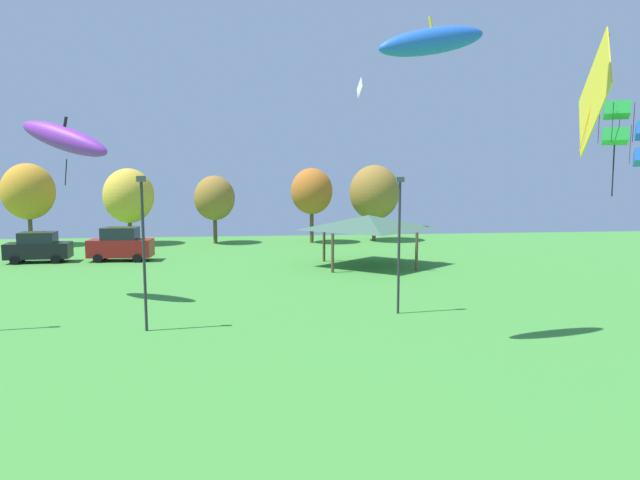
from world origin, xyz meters
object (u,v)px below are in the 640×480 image
Objects in this scene: treeline_tree_1 at (129,196)px; treeline_tree_3 at (312,191)px; kite_flying_7 at (64,138)px; treeline_tree_4 at (374,193)px; treeline_tree_2 at (215,198)px; treeline_tree_0 at (28,192)px; kite_flying_2 at (616,124)px; kite_flying_5 at (432,41)px; park_pavilion at (368,222)px; parked_car_leftmost at (38,247)px; parked_car_second_from_left at (121,244)px; light_post_0 at (144,245)px; light_post_2 at (399,237)px; kite_flying_0 at (360,88)px; kite_flying_6 at (594,93)px.

treeline_tree_3 is (16.60, -0.63, 0.36)m from treeline_tree_1.
kite_flying_7 is 0.74× the size of treeline_tree_4.
kite_flying_7 is 24.47m from treeline_tree_2.
treeline_tree_0 reaches higher than treeline_tree_3.
kite_flying_5 is (-6.38, 1.46, 3.01)m from kite_flying_2.
park_pavilion is (-4.99, 19.73, -5.23)m from kite_flying_2.
parked_car_leftmost is 29.18m from treeline_tree_4.
light_post_0 reaches higher than parked_car_second_from_left.
kite_flying_7 is at bearing 165.37° from light_post_2.
treeline_tree_1 is (-6.79, 29.41, 0.81)m from light_post_0.
treeline_tree_0 reaches higher than parked_car_second_from_left.
kite_flying_0 is 24.67m from kite_flying_6.
treeline_tree_0 is at bearing 109.67° from parked_car_leftmost.
kite_flying_2 is 0.49× the size of treeline_tree_1.
kite_flying_0 is 0.43× the size of kite_flying_2.
kite_flying_6 is 17.22m from light_post_0.
parked_car_second_from_left is 0.64× the size of park_pavilion.
treeline_tree_1 is (-24.22, 33.94, -3.88)m from kite_flying_2.
kite_flying_7 is at bearing -67.82° from parked_car_leftmost.
kite_flying_2 is 21.01m from park_pavilion.
light_post_2 is (0.12, 4.75, -7.74)m from kite_flying_5.
parked_car_second_from_left is 14.33m from treeline_tree_0.
treeline_tree_1 is at bearing 143.54° from park_pavilion.
treeline_tree_2 is at bearing 0.40° from treeline_tree_0.
kite_flying_0 is 0.20× the size of park_pavilion.
kite_flying_6 is at bearing -78.02° from light_post_2.
kite_flying_7 is 0.83× the size of light_post_0.
kite_flying_0 is 18.07m from kite_flying_5.
treeline_tree_3 reaches higher than light_post_0.
kite_flying_2 is at bearing -25.06° from kite_flying_7.
treeline_tree_0 is at bearing -179.19° from treeline_tree_4.
light_post_0 reaches higher than light_post_2.
parked_car_leftmost is at bearing 168.92° from kite_flying_0.
kite_flying_6 reaches higher than treeline_tree_2.
treeline_tree_2 is at bearing 110.45° from light_post_2.
kite_flying_0 is at bearing -38.00° from treeline_tree_1.
kite_flying_0 reaches higher than kite_flying_7.
kite_flying_7 is 0.78× the size of treeline_tree_1.
parked_car_leftmost is at bearing -175.81° from parked_car_second_from_left.
park_pavilion is at bearing -13.47° from parked_car_leftmost.
parked_car_leftmost is at bearing 141.58° from light_post_2.
treeline_tree_0 reaches higher than light_post_0.
light_post_2 is (22.40, -17.77, 2.48)m from parked_car_leftmost.
kite_flying_2 is 0.72× the size of parked_car_second_from_left.
kite_flying_5 is at bearing -50.71° from treeline_tree_0.
treeline_tree_1 reaches higher than park_pavilion.
kite_flying_0 is at bearing -14.37° from parked_car_leftmost.
kite_flying_2 is 0.52× the size of light_post_0.
kite_flying_5 is at bearing -29.43° from kite_flying_7.
kite_flying_2 is at bearing -75.79° from park_pavilion.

